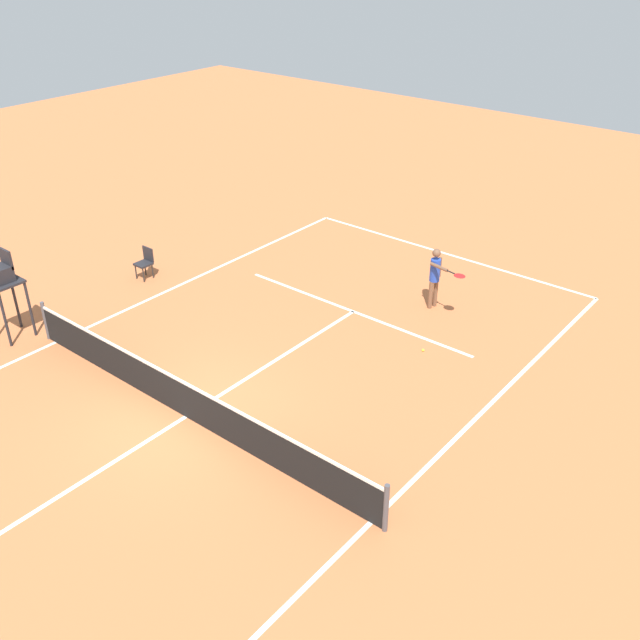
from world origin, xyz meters
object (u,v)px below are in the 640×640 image
player_serving (436,274)px  tennis_ball (423,350)px  umpire_chair (4,281)px  courtside_chair_mid (145,261)px

player_serving → tennis_ball: player_serving is taller
umpire_chair → tennis_ball: bearing=-145.1°
player_serving → tennis_ball: 2.60m
umpire_chair → courtside_chair_mid: umpire_chair is taller
player_serving → tennis_ball: bearing=35.9°
tennis_ball → umpire_chair: size_ratio=0.03×
umpire_chair → courtside_chair_mid: size_ratio=2.54×
player_serving → courtside_chair_mid: (7.78, 3.84, -0.53)m
tennis_ball → umpire_chair: umpire_chair is taller
player_serving → courtside_chair_mid: player_serving is taller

